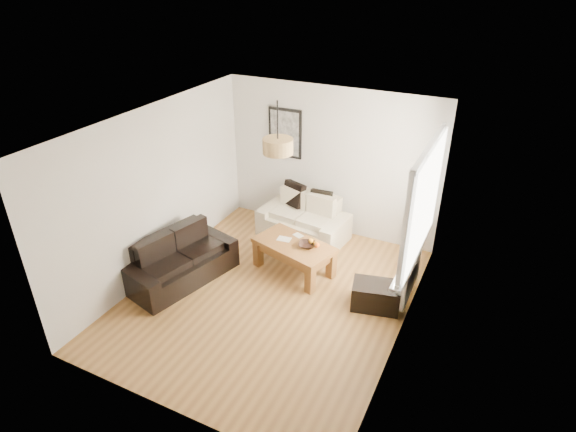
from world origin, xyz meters
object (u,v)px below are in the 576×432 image
at_px(coffee_table, 294,257).
at_px(ottoman, 376,296).
at_px(sofa_leather, 180,259).
at_px(loveseat_cream, 304,218).

xyz_separation_m(coffee_table, ottoman, (1.42, -0.29, -0.06)).
bearing_deg(sofa_leather, ottoman, -62.86).
relative_size(loveseat_cream, sofa_leather, 0.90).
bearing_deg(sofa_leather, loveseat_cream, -15.88).
relative_size(sofa_leather, ottoman, 2.54).
height_order(loveseat_cream, sofa_leather, loveseat_cream).
bearing_deg(loveseat_cream, ottoman, -31.05).
xyz_separation_m(loveseat_cream, sofa_leather, (-1.15, -1.98, -0.01)).
xyz_separation_m(loveseat_cream, ottoman, (1.73, -1.33, -0.19)).
height_order(loveseat_cream, ottoman, loveseat_cream).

